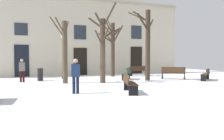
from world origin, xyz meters
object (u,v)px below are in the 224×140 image
object	(u,v)px
litter_bin	(40,75)
person_crossing_plaza	(76,74)
tree_center	(147,42)
bench_facing_shops	(173,73)
bench_back_to_back_right	(206,74)
tree_left_of_center	(65,50)
tree_right_of_center	(112,47)
person_near_bench	(22,69)
tree_near_facade	(103,46)
bench_near_center_tree	(139,71)
streetlamp	(63,51)
bench_by_litter_bin	(129,83)
bench_near_lamp	(127,73)

from	to	relation	value
litter_bin	person_crossing_plaza	world-z (taller)	person_crossing_plaza
tree_center	litter_bin	xyz separation A→B (m)	(-7.23, 2.81, -2.33)
bench_facing_shops	bench_back_to_back_right	world-z (taller)	bench_facing_shops
tree_left_of_center	person_crossing_plaza	size ratio (longest dim) A/B	2.61
tree_right_of_center	person_near_bench	bearing A→B (deg)	-164.76
tree_near_facade	person_crossing_plaza	xyz separation A→B (m)	(-2.89, -3.95, -1.53)
litter_bin	person_crossing_plaza	size ratio (longest dim) A/B	0.54
tree_near_facade	bench_near_center_tree	xyz separation A→B (m)	(5.13, 4.26, -1.97)
tree_center	bench_near_center_tree	world-z (taller)	tree_center
tree_center	streetlamp	xyz separation A→B (m)	(-5.35, 3.89, -0.55)
bench_back_to_back_right	person_crossing_plaza	world-z (taller)	person_crossing_plaza
bench_back_to_back_right	tree_near_facade	bearing A→B (deg)	-49.49
streetlamp	person_near_bench	world-z (taller)	streetlamp
tree_center	bench_facing_shops	xyz separation A→B (m)	(2.50, 0.21, -2.28)
tree_left_of_center	bench_by_litter_bin	bearing A→B (deg)	-70.15
person_crossing_plaza	bench_near_lamp	bearing A→B (deg)	-113.62
bench_facing_shops	person_near_bench	xyz separation A→B (m)	(-10.98, 2.10, 0.38)
litter_bin	bench_near_center_tree	size ratio (longest dim) A/B	0.50
bench_back_to_back_right	person_crossing_plaza	distance (m)	10.85
tree_center	bench_near_center_tree	distance (m)	4.92
streetlamp	litter_bin	distance (m)	2.80
tree_near_facade	bench_back_to_back_right	size ratio (longest dim) A/B	3.03
person_crossing_plaza	person_near_bench	bearing A→B (deg)	-51.21
tree_near_facade	bench_back_to_back_right	bearing A→B (deg)	-9.86
tree_center	tree_near_facade	xyz separation A→B (m)	(-3.52, -0.22, -0.34)
streetlamp	bench_near_center_tree	world-z (taller)	streetlamp
tree_left_of_center	tree_near_facade	xyz separation A→B (m)	(2.40, -0.75, 0.23)
person_near_bench	person_crossing_plaza	world-z (taller)	person_crossing_plaza
person_crossing_plaza	tree_right_of_center	bearing A→B (deg)	-101.79
bench_near_center_tree	bench_by_litter_bin	xyz separation A→B (m)	(-5.56, -8.96, 0.00)
bench_by_litter_bin	bench_near_lamp	distance (m)	6.90
streetlamp	person_crossing_plaza	world-z (taller)	streetlamp
bench_near_center_tree	bench_by_litter_bin	distance (m)	10.55
bench_facing_shops	tree_near_facade	bearing A→B (deg)	44.19
tree_right_of_center	tree_near_facade	bearing A→B (deg)	-119.81
bench_by_litter_bin	bench_back_to_back_right	bearing A→B (deg)	-48.58
bench_near_center_tree	bench_back_to_back_right	size ratio (longest dim) A/B	1.02
tree_center	bench_near_center_tree	xyz separation A→B (m)	(1.61, 4.04, -2.30)
bench_by_litter_bin	person_near_bench	size ratio (longest dim) A/B	1.24
tree_center	litter_bin	size ratio (longest dim) A/B	5.76
bench_facing_shops	bench_near_lamp	bearing A→B (deg)	22.63
tree_center	bench_near_lamp	xyz separation A→B (m)	(-0.99, 1.31, -2.30)
tree_near_facade	streetlamp	distance (m)	4.50
tree_right_of_center	litter_bin	distance (m)	6.88
tree_right_of_center	person_crossing_plaza	bearing A→B (deg)	-122.87
bench_facing_shops	bench_by_litter_bin	bearing A→B (deg)	78.55
tree_center	bench_facing_shops	bearing A→B (deg)	4.84
streetlamp	bench_back_to_back_right	distance (m)	11.04
bench_back_to_back_right	bench_near_lamp	distance (m)	5.84
bench_facing_shops	bench_near_center_tree	size ratio (longest dim) A/B	0.94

